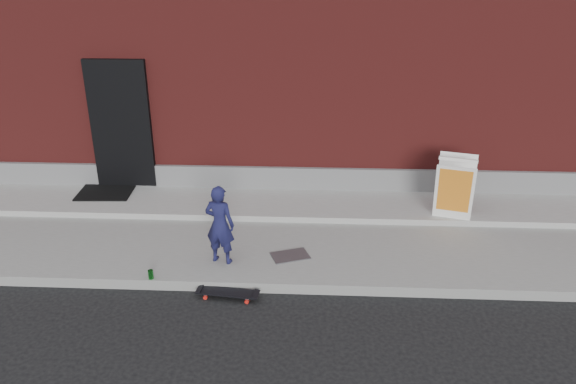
# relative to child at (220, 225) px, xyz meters

# --- Properties ---
(ground) EXTENTS (80.00, 80.00, 0.00)m
(ground) POSITION_rel_child_xyz_m (0.52, -0.55, -0.73)
(ground) COLOR black
(ground) RESTS_ON ground
(sidewalk) EXTENTS (20.00, 3.00, 0.15)m
(sidewalk) POSITION_rel_child_xyz_m (0.52, 0.95, -0.65)
(sidewalk) COLOR gray
(sidewalk) RESTS_ON ground
(apron) EXTENTS (20.00, 1.20, 0.10)m
(apron) POSITION_rel_child_xyz_m (0.52, 1.85, -0.53)
(apron) COLOR gray
(apron) RESTS_ON sidewalk
(building) EXTENTS (20.00, 8.10, 5.00)m
(building) POSITION_rel_child_xyz_m (0.52, 6.44, 1.77)
(building) COLOR maroon
(building) RESTS_ON ground
(child) EXTENTS (0.48, 0.37, 1.15)m
(child) POSITION_rel_child_xyz_m (0.00, 0.00, 0.00)
(child) COLOR #171842
(child) RESTS_ON sidewalk
(skateboard) EXTENTS (0.82, 0.30, 0.09)m
(skateboard) POSITION_rel_child_xyz_m (0.18, -0.67, -0.65)
(skateboard) COLOR red
(skateboard) RESTS_ON ground
(pizza_sign) EXTENTS (0.75, 0.83, 0.98)m
(pizza_sign) POSITION_rel_child_xyz_m (3.50, 1.42, 0.02)
(pizza_sign) COLOR white
(pizza_sign) RESTS_ON apron
(soda_can) EXTENTS (0.09, 0.09, 0.13)m
(soda_can) POSITION_rel_child_xyz_m (-0.87, -0.50, -0.51)
(soda_can) COLOR #187B22
(soda_can) RESTS_ON sidewalk
(doormat) EXTENTS (0.96, 0.79, 0.03)m
(doormat) POSITION_rel_child_xyz_m (-2.38, 2.06, -0.46)
(doormat) COLOR black
(doormat) RESTS_ON apron
(utility_plate) EXTENTS (0.61, 0.50, 0.02)m
(utility_plate) POSITION_rel_child_xyz_m (0.96, 0.18, -0.57)
(utility_plate) COLOR #58585D
(utility_plate) RESTS_ON sidewalk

